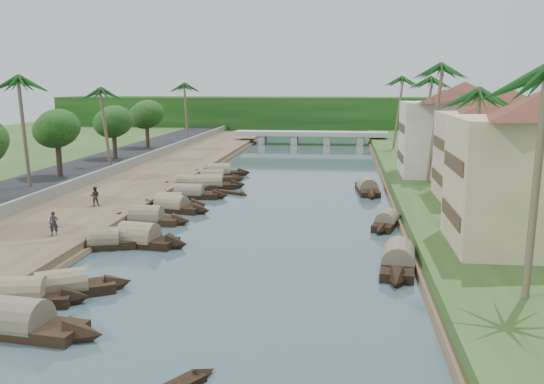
# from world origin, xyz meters

# --- Properties ---
(ground) EXTENTS (220.00, 220.00, 0.00)m
(ground) POSITION_xyz_m (0.00, 0.00, 0.00)
(ground) COLOR #3B5158
(ground) RESTS_ON ground
(left_bank) EXTENTS (10.00, 180.00, 0.80)m
(left_bank) POSITION_xyz_m (-16.00, 20.00, 0.40)
(left_bank) COLOR brown
(left_bank) RESTS_ON ground
(right_bank) EXTENTS (16.00, 180.00, 1.20)m
(right_bank) POSITION_xyz_m (19.00, 20.00, 0.60)
(right_bank) COLOR #2E4A1D
(right_bank) RESTS_ON ground
(road) EXTENTS (8.00, 180.00, 1.40)m
(road) POSITION_xyz_m (-24.50, 20.00, 0.70)
(road) COLOR black
(road) RESTS_ON ground
(retaining_wall) EXTENTS (0.40, 180.00, 1.10)m
(retaining_wall) POSITION_xyz_m (-20.20, 20.00, 1.35)
(retaining_wall) COLOR gray
(retaining_wall) RESTS_ON left_bank
(treeline) EXTENTS (120.00, 14.00, 8.00)m
(treeline) POSITION_xyz_m (0.00, 100.00, 4.00)
(treeline) COLOR #10350E
(treeline) RESTS_ON ground
(bridge) EXTENTS (28.00, 4.00, 2.40)m
(bridge) POSITION_xyz_m (0.00, 72.00, 1.72)
(bridge) COLOR #A4A499
(bridge) RESTS_ON ground
(building_mid) EXTENTS (14.11, 14.11, 9.70)m
(building_mid) POSITION_xyz_m (19.99, 14.00, 6.13)
(building_mid) COLOR beige
(building_mid) RESTS_ON right_bank
(building_far) EXTENTS (15.59, 15.59, 10.20)m
(building_far) POSITION_xyz_m (18.99, 28.00, 6.38)
(building_far) COLOR white
(building_far) RESTS_ON right_bank
(building_distant) EXTENTS (12.62, 12.62, 9.20)m
(building_distant) POSITION_xyz_m (19.99, 48.00, 5.88)
(building_distant) COLOR beige
(building_distant) RESTS_ON right_bank
(sampan_0) EXTENTS (9.66, 3.15, 2.46)m
(sampan_0) POSITION_xyz_m (-8.65, -15.48, 0.42)
(sampan_0) COLOR black
(sampan_0) RESTS_ON ground
(sampan_1) EXTENTS (7.28, 3.09, 2.13)m
(sampan_1) POSITION_xyz_m (-10.05, -12.18, 0.41)
(sampan_1) COLOR black
(sampan_1) RESTS_ON ground
(sampan_2) EXTENTS (7.39, 5.30, 2.06)m
(sampan_2) POSITION_xyz_m (-8.63, -10.67, 0.41)
(sampan_2) COLOR black
(sampan_2) RESTS_ON ground
(sampan_3) EXTENTS (7.00, 2.41, 1.90)m
(sampan_3) POSITION_xyz_m (-9.43, -0.62, 0.41)
(sampan_3) COLOR black
(sampan_3) RESTS_ON ground
(sampan_4) EXTENTS (6.27, 3.28, 1.82)m
(sampan_4) POSITION_xyz_m (-10.08, -1.35, 0.40)
(sampan_4) COLOR black
(sampan_4) RESTS_ON ground
(sampan_5) EXTENTS (7.85, 3.20, 2.42)m
(sampan_5) POSITION_xyz_m (-7.97, -0.16, 0.42)
(sampan_5) COLOR black
(sampan_5) RESTS_ON ground
(sampan_6) EXTENTS (7.44, 2.00, 2.22)m
(sampan_6) POSITION_xyz_m (-9.54, 6.19, 0.42)
(sampan_6) COLOR black
(sampan_6) RESTS_ON ground
(sampan_7) EXTENTS (7.96, 3.43, 2.09)m
(sampan_7) POSITION_xyz_m (-8.89, 11.16, 0.41)
(sampan_7) COLOR black
(sampan_7) RESTS_ON ground
(sampan_8) EXTENTS (6.99, 2.72, 2.13)m
(sampan_8) POSITION_xyz_m (-9.43, 12.40, 0.41)
(sampan_8) COLOR black
(sampan_8) RESTS_ON ground
(sampan_9) EXTENTS (8.11, 1.95, 2.06)m
(sampan_9) POSITION_xyz_m (-8.91, 17.45, 0.41)
(sampan_9) COLOR black
(sampan_9) RESTS_ON ground
(sampan_10) EXTENTS (8.35, 3.16, 2.25)m
(sampan_10) POSITION_xyz_m (-10.04, 22.38, 0.42)
(sampan_10) COLOR black
(sampan_10) RESTS_ON ground
(sampan_11) EXTENTS (8.43, 4.32, 2.36)m
(sampan_11) POSITION_xyz_m (-8.19, 22.82, 0.42)
(sampan_11) COLOR black
(sampan_11) RESTS_ON ground
(sampan_12) EXTENTS (8.02, 2.98, 1.92)m
(sampan_12) POSITION_xyz_m (-8.93, 27.95, 0.41)
(sampan_12) COLOR black
(sampan_12) RESTS_ON ground
(sampan_13) EXTENTS (8.41, 4.19, 2.26)m
(sampan_13) POSITION_xyz_m (-9.06, 32.00, 0.42)
(sampan_13) COLOR black
(sampan_13) RESTS_ON ground
(sampan_14) EXTENTS (2.79, 9.69, 2.30)m
(sampan_14) POSITION_xyz_m (9.74, -3.16, 0.42)
(sampan_14) COLOR black
(sampan_14) RESTS_ON ground
(sampan_15) EXTENTS (2.99, 6.80, 1.85)m
(sampan_15) POSITION_xyz_m (9.70, 7.46, 0.40)
(sampan_15) COLOR black
(sampan_15) RESTS_ON ground
(sampan_16) EXTENTS (2.49, 9.47, 2.27)m
(sampan_16) POSITION_xyz_m (8.73, 22.94, 0.42)
(sampan_16) COLOR black
(sampan_16) RESTS_ON ground
(canoe_1) EXTENTS (4.45, 2.44, 0.73)m
(canoe_1) POSITION_xyz_m (-10.20, -0.46, 0.10)
(canoe_1) COLOR black
(canoe_1) RESTS_ON ground
(canoe_2) EXTENTS (4.54, 2.90, 0.70)m
(canoe_2) POSITION_xyz_m (-5.44, 20.46, 0.10)
(canoe_2) COLOR black
(canoe_2) RESTS_ON ground
(palm_0) EXTENTS (3.20, 3.20, 12.15)m
(palm_0) POSITION_xyz_m (15.00, -11.35, 11.54)
(palm_0) COLOR #70614A
(palm_0) RESTS_ON ground
(palm_1) EXTENTS (3.20, 3.20, 11.01)m
(palm_1) POSITION_xyz_m (16.00, 6.48, 10.44)
(palm_1) COLOR #70614A
(palm_1) RESTS_ON ground
(palm_2) EXTENTS (3.20, 3.20, 13.29)m
(palm_2) POSITION_xyz_m (15.00, 22.82, 12.64)
(palm_2) COLOR #70614A
(palm_2) RESTS_ON ground
(palm_3) EXTENTS (3.20, 3.20, 12.12)m
(palm_3) POSITION_xyz_m (16.00, 38.67, 11.53)
(palm_3) COLOR #70614A
(palm_3) RESTS_ON ground
(palm_5) EXTENTS (3.20, 3.20, 11.87)m
(palm_5) POSITION_xyz_m (-24.00, 14.53, 11.47)
(palm_5) COLOR #70614A
(palm_5) RESTS_ON ground
(palm_6) EXTENTS (3.20, 3.20, 10.62)m
(palm_6) POSITION_xyz_m (-22.00, 29.72, 10.27)
(palm_6) COLOR #70614A
(palm_6) RESTS_ON ground
(palm_7) EXTENTS (3.20, 3.20, 12.32)m
(palm_7) POSITION_xyz_m (14.00, 55.11, 11.72)
(palm_7) COLOR #70614A
(palm_7) RESTS_ON ground
(palm_8) EXTENTS (3.20, 3.20, 11.15)m
(palm_8) POSITION_xyz_m (-20.50, 60.98, 10.77)
(palm_8) COLOR #70614A
(palm_8) RESTS_ON ground
(tree_3) EXTENTS (4.54, 4.54, 6.94)m
(tree_3) POSITION_xyz_m (-24.00, 20.98, 6.38)
(tree_3) COLOR #483729
(tree_3) RESTS_ON ground
(tree_4) EXTENTS (4.70, 4.70, 6.73)m
(tree_4) POSITION_xyz_m (-24.00, 36.87, 6.12)
(tree_4) COLOR #483729
(tree_4) RESTS_ON ground
(tree_5) EXTENTS (4.85, 4.85, 7.05)m
(tree_5) POSITION_xyz_m (-24.00, 50.39, 6.37)
(tree_5) COLOR #483729
(tree_5) RESTS_ON ground
(tree_6) EXTENTS (4.68, 4.68, 7.19)m
(tree_6) POSITION_xyz_m (24.00, 30.18, 6.37)
(tree_6) COLOR #483729
(tree_6) RESTS_ON ground
(person_near) EXTENTS (0.73, 0.63, 1.69)m
(person_near) POSITION_xyz_m (-13.69, -1.17, 1.64)
(person_near) COLOR #292830
(person_near) RESTS_ON left_bank
(person_far) EXTENTS (0.95, 0.82, 1.70)m
(person_far) POSITION_xyz_m (-15.00, 8.97, 1.65)
(person_far) COLOR #342D24
(person_far) RESTS_ON left_bank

